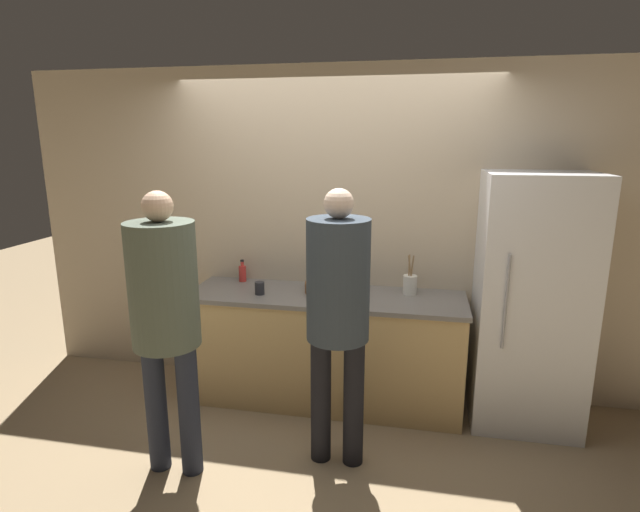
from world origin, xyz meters
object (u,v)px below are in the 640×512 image
at_px(person_left, 165,307).
at_px(person_center, 338,303).
at_px(utensil_crock, 410,284).
at_px(cup_black, 260,288).
at_px(bottle_red, 243,273).
at_px(refrigerator, 530,302).
at_px(fruit_bowl, 329,287).

relative_size(person_left, person_center, 1.00).
relative_size(person_left, utensil_crock, 5.73).
bearing_deg(person_center, person_left, -163.53).
relative_size(person_center, cup_black, 18.10).
height_order(person_left, utensil_crock, person_left).
relative_size(utensil_crock, cup_black, 3.15).
xyz_separation_m(utensil_crock, bottle_red, (-1.38, 0.08, -0.01)).
relative_size(utensil_crock, bottle_red, 1.67).
xyz_separation_m(utensil_crock, cup_black, (-1.13, -0.23, -0.03)).
bearing_deg(person_left, utensil_crock, 40.22).
xyz_separation_m(person_left, bottle_red, (0.02, 1.26, -0.13)).
bearing_deg(bottle_red, refrigerator, -5.34).
height_order(utensil_crock, cup_black, utensil_crock).
relative_size(person_left, bottle_red, 9.58).
bearing_deg(person_left, cup_black, 74.20).
bearing_deg(refrigerator, fruit_bowl, 177.89).
distance_m(person_center, utensil_crock, 0.99).
distance_m(utensil_crock, bottle_red, 1.38).
xyz_separation_m(refrigerator, person_left, (-2.24, -1.05, 0.17)).
bearing_deg(fruit_bowl, cup_black, -162.62).
relative_size(fruit_bowl, utensil_crock, 1.20).
xyz_separation_m(refrigerator, fruit_bowl, (-1.46, 0.05, 0.01)).
distance_m(person_center, bottle_red, 1.37).
bearing_deg(utensil_crock, fruit_bowl, -173.19).
xyz_separation_m(person_center, cup_black, (-0.71, 0.65, -0.15)).
bearing_deg(utensil_crock, person_left, -139.78).
xyz_separation_m(fruit_bowl, bottle_red, (-0.76, 0.15, 0.03)).
height_order(person_left, fruit_bowl, person_left).
bearing_deg(utensil_crock, cup_black, -168.31).
bearing_deg(fruit_bowl, person_center, -75.83).
height_order(utensil_crock, bottle_red, utensil_crock).
bearing_deg(bottle_red, cup_black, -51.27).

